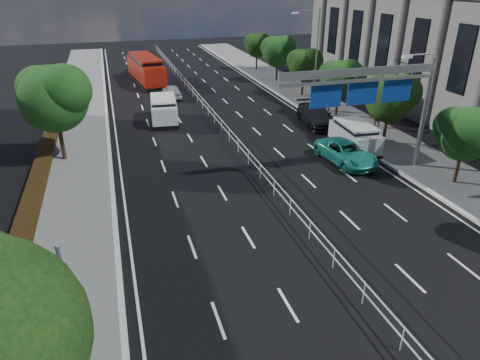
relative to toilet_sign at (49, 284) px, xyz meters
name	(u,v)px	position (x,y,z in m)	size (l,w,h in m)	color
ground	(351,291)	(10.95, 0.00, -2.94)	(160.00, 160.00, 0.00)	black
sidewalk_near	(48,355)	(-0.55, 0.00, -2.87)	(5.00, 140.00, 0.14)	slate
kerb_near	(124,339)	(1.95, 0.00, -2.87)	(0.25, 140.00, 0.15)	silver
median_fence	(216,119)	(10.95, 22.50, -2.42)	(0.05, 85.00, 1.02)	silver
hedge_near	(12,270)	(-2.35, 5.00, -2.58)	(1.00, 36.00, 0.44)	black
toilet_sign	(49,284)	(0.00, 0.00, 0.00)	(1.62, 0.18, 4.34)	gray
overhead_gantry	(375,87)	(17.69, 10.05, 2.66)	(10.24, 0.38, 7.45)	gray
streetlight_far	(314,51)	(21.46, 26.00, 2.27)	(2.78, 2.40, 9.00)	gray
civic_hall	(462,40)	(34.67, 22.00, 3.33)	(14.40, 36.00, 14.35)	slate
near_tree_back	(54,95)	(-0.99, 17.97, 1.67)	(4.84, 4.51, 6.69)	black
far_tree_c	(467,131)	(22.20, 6.98, 0.48)	(3.52, 3.28, 4.94)	black
far_tree_d	(391,96)	(22.20, 14.48, 0.74)	(3.85, 3.59, 5.34)	black
far_tree_e	(340,77)	(22.20, 21.98, 0.61)	(3.63, 3.38, 5.13)	black
far_tree_f	(304,63)	(22.20, 29.48, 0.55)	(3.52, 3.28, 5.02)	black
far_tree_g	(278,50)	(22.20, 36.98, 0.81)	(3.96, 3.69, 5.45)	black
far_tree_h	(257,44)	(22.20, 44.48, 0.48)	(3.41, 3.18, 4.91)	black
white_minivan	(164,110)	(6.83, 24.87, -1.87)	(2.64, 5.22, 2.19)	black
red_bus	(146,69)	(6.95, 41.02, -1.30)	(3.72, 10.78, 3.15)	black
near_car_silver	(172,91)	(8.76, 33.02, -2.27)	(1.60, 3.98, 1.35)	#ADAEB4
near_car_dark	(135,67)	(6.19, 48.08, -2.26)	(1.45, 4.15, 1.37)	black
silver_minivan	(355,137)	(19.25, 14.00, -1.96)	(2.40, 4.98, 2.01)	black
parked_car_teal	(346,153)	(17.45, 12.00, -2.23)	(2.37, 5.14, 1.43)	#1C8271
parked_car_dark	(316,115)	(19.25, 20.27, -2.14)	(2.27, 5.58, 1.62)	black
pedestrian_a	(377,115)	(23.64, 17.80, -1.82)	(0.72, 0.47, 1.97)	gray
pedestrian_b	(326,102)	(21.84, 23.45, -2.00)	(0.79, 0.61, 1.62)	gray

